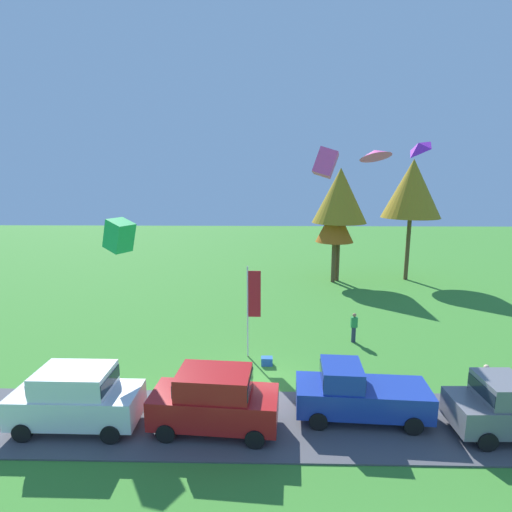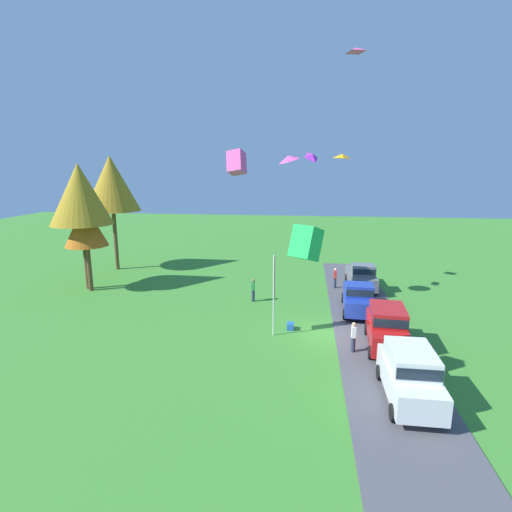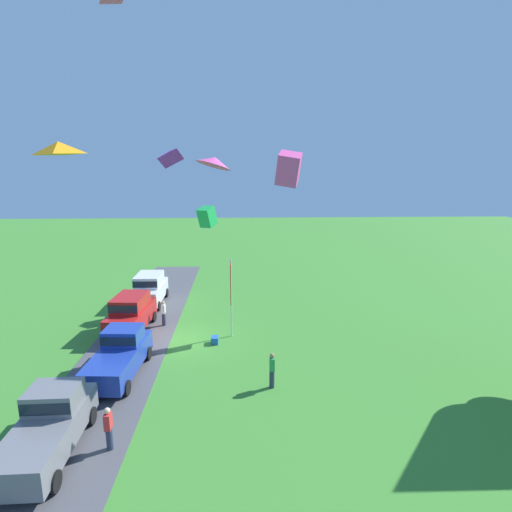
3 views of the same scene
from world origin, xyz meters
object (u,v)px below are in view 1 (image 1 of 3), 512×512
object	(u,v)px
tree_right_of_center	(335,224)
kite_diamond_trailing_tail	(418,147)
tree_center_back	(340,196)
tree_lone_near	(412,189)
car_suv_mid_row	(215,398)
kite_delta_near_flag	(375,154)
person_watching_sky	(485,384)
kite_box_high_right	(326,163)
person_beside_suv	(201,383)
cooler_box	(267,361)
car_suv_by_flagpole	(76,396)
flag_banner	(252,300)
kite_box_mid_center	(119,235)
car_pickup_far_end	(357,392)
person_on_lawn	(354,327)

from	to	relation	value
tree_right_of_center	kite_diamond_trailing_tail	world-z (taller)	kite_diamond_trailing_tail
tree_center_back	tree_lone_near	size ratio (longest dim) A/B	0.93
car_suv_mid_row	tree_center_back	bearing A→B (deg)	69.20
tree_right_of_center	kite_delta_near_flag	world-z (taller)	kite_delta_near_flag
person_watching_sky	car_suv_mid_row	bearing A→B (deg)	-169.41
person_watching_sky	kite_delta_near_flag	world-z (taller)	kite_delta_near_flag
car_suv_mid_row	kite_box_high_right	bearing A→B (deg)	60.63
person_watching_sky	person_beside_suv	world-z (taller)	same
kite_delta_near_flag	kite_diamond_trailing_tail	world-z (taller)	kite_diamond_trailing_tail
car_suv_mid_row	cooler_box	bearing A→B (deg)	69.81
person_beside_suv	tree_lone_near	xyz separation A→B (m)	(15.49, 20.69, 7.30)
kite_delta_near_flag	kite_diamond_trailing_tail	xyz separation A→B (m)	(1.35, -1.59, 0.18)
cooler_box	car_suv_by_flagpole	bearing A→B (deg)	-143.38
person_watching_sky	kite_diamond_trailing_tail	bearing A→B (deg)	141.08
tree_right_of_center	tree_lone_near	distance (m)	7.50
person_watching_sky	kite_box_high_right	xyz separation A→B (m)	(-5.76, 7.00, 9.07)
tree_center_back	tree_right_of_center	bearing A→B (deg)	-132.94
car_suv_mid_row	person_watching_sky	size ratio (longest dim) A/B	2.77
kite_delta_near_flag	person_watching_sky	bearing A→B (deg)	-43.05
person_watching_sky	person_beside_suv	distance (m)	11.63
tree_center_back	tree_lone_near	bearing A→B (deg)	5.38
flag_banner	kite_box_mid_center	size ratio (longest dim) A/B	3.63
car_pickup_far_end	kite_box_high_right	xyz separation A→B (m)	(-0.27, 8.16, 8.84)
car_suv_by_flagpole	person_watching_sky	size ratio (longest dim) A/B	2.70
tree_right_of_center	cooler_box	size ratio (longest dim) A/B	12.32
person_watching_sky	kite_box_high_right	distance (m)	12.82
kite_delta_near_flag	kite_box_mid_center	size ratio (longest dim) A/B	1.10
car_suv_by_flagpole	kite_diamond_trailing_tail	xyz separation A→B (m)	(13.29, 4.13, 9.13)
car_suv_mid_row	kite_diamond_trailing_tail	world-z (taller)	kite_diamond_trailing_tail
person_on_lawn	kite_box_mid_center	xyz separation A→B (m)	(-11.60, -3.74, 5.73)
car_pickup_far_end	flag_banner	size ratio (longest dim) A/B	1.06
kite_delta_near_flag	person_beside_suv	bearing A→B (deg)	-152.86
tree_center_back	kite_diamond_trailing_tail	xyz separation A→B (m)	(-0.13, -17.77, 2.83)
car_suv_by_flagpole	tree_right_of_center	world-z (taller)	tree_right_of_center
kite_box_high_right	person_beside_suv	bearing A→B (deg)	-129.22
tree_lone_near	tree_center_back	bearing A→B (deg)	-174.62
car_suv_mid_row	tree_center_back	distance (m)	24.29
car_pickup_far_end	tree_center_back	world-z (taller)	tree_center_back
kite_delta_near_flag	kite_box_mid_center	bearing A→B (deg)	-173.65
person_on_lawn	flag_banner	distance (m)	6.39
tree_right_of_center	cooler_box	xyz separation A→B (m)	(-5.96, -16.20, -5.02)
car_suv_mid_row	kite_diamond_trailing_tail	xyz separation A→B (m)	(8.20, 4.16, 9.13)
car_pickup_far_end	cooler_box	distance (m)	5.64
tree_right_of_center	kite_box_high_right	distance (m)	13.60
kite_diamond_trailing_tail	person_watching_sky	bearing A→B (deg)	-38.92
tree_center_back	cooler_box	xyz separation A→B (m)	(-6.40, -16.67, -7.39)
kite_box_high_right	car_pickup_far_end	bearing A→B (deg)	-88.10
tree_right_of_center	kite_box_mid_center	size ratio (longest dim) A/B	5.19
tree_center_back	kite_diamond_trailing_tail	world-z (taller)	kite_diamond_trailing_tail
person_watching_sky	car_pickup_far_end	bearing A→B (deg)	-168.01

